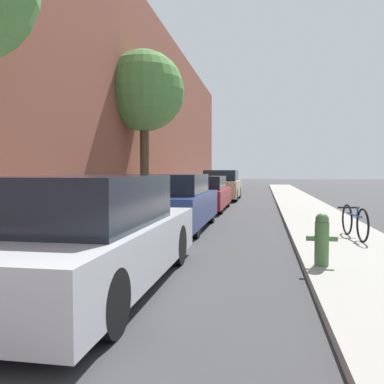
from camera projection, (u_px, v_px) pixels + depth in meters
name	position (u px, v px, depth m)	size (l,w,h in m)	color
ground_plane	(228.00, 210.00, 15.33)	(120.00, 120.00, 0.00)	#333335
sidewalk_left	(153.00, 207.00, 15.83)	(2.00, 52.00, 0.12)	gray
sidewalk_right	(307.00, 210.00, 14.83)	(2.00, 52.00, 0.12)	gray
building_facade_left	(119.00, 92.00, 15.83)	(0.70, 52.00, 9.09)	brown
parked_car_silver	(89.00, 236.00, 5.07)	(1.79, 4.62, 1.42)	black
parked_car_navy	(172.00, 203.00, 10.36)	(1.84, 4.38, 1.40)	black
parked_car_red	(201.00, 194.00, 15.39)	(1.89, 4.48, 1.29)	black
parked_car_champagne	(222.00, 186.00, 20.95)	(1.79, 4.53, 1.52)	black
street_tree_far	(144.00, 92.00, 15.70)	(3.10, 3.10, 6.00)	#4C3A2B
fire_hydrant	(322.00, 239.00, 5.84)	(0.43, 0.20, 0.76)	#47703D
bicycle	(354.00, 222.00, 8.19)	(0.44, 1.60, 0.66)	black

